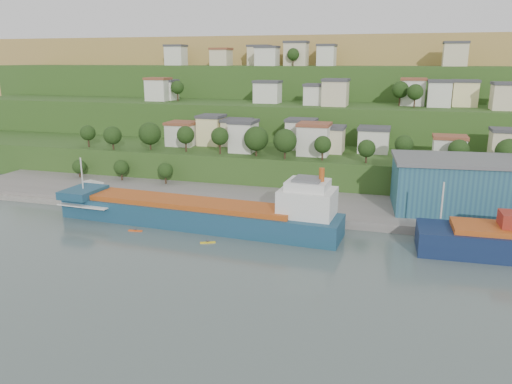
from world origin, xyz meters
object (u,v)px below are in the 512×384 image
at_px(warehouse, 459,184).
at_px(caravan, 94,186).
at_px(kayak_orange, 135,230).
at_px(cargo_ship_near, 205,215).

bearing_deg(warehouse, caravan, 178.17).
xyz_separation_m(warehouse, kayak_orange, (-70.08, -30.68, -8.20)).
relative_size(cargo_ship_near, kayak_orange, 20.95).
bearing_deg(warehouse, kayak_orange, -161.99).
relative_size(warehouse, kayak_orange, 10.09).
height_order(cargo_ship_near, warehouse, cargo_ship_near).
distance_m(warehouse, caravan, 97.23).
relative_size(cargo_ship_near, warehouse, 2.08).
bearing_deg(cargo_ship_near, warehouse, 25.60).
bearing_deg(kayak_orange, caravan, 130.43).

